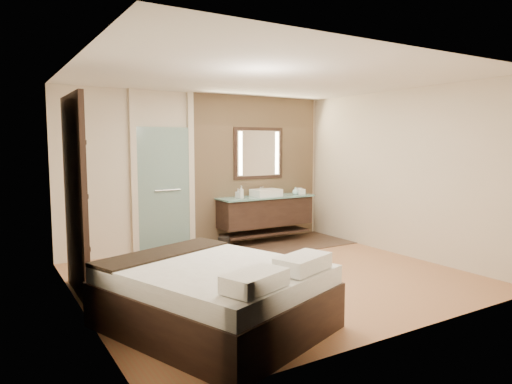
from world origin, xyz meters
TOP-DOWN VIEW (x-y plane):
  - floor at (0.00, 0.00)m, footprint 5.00×5.00m
  - tile_strip at (0.60, 1.60)m, footprint 3.80×1.30m
  - stone_wall at (1.10, 2.21)m, footprint 2.60×0.08m
  - vanity at (1.10, 1.92)m, footprint 1.85×0.55m
  - mirror_unit at (1.10, 2.16)m, footprint 1.06×0.04m
  - frosted_door at (-0.75, 2.20)m, footprint 1.10×0.12m
  - shoji_partition at (-2.43, 0.60)m, footprint 0.06×1.20m
  - bed at (-1.46, -1.16)m, footprint 2.23×2.47m
  - bath_mat at (0.22, 0.79)m, footprint 0.86×0.74m
  - waste_bin at (0.11, 1.69)m, footprint 0.23×0.23m
  - tissue_box at (1.85, 1.83)m, footprint 0.14×0.14m
  - soap_bottle_a at (0.52, 1.80)m, footprint 0.10×0.10m
  - soap_bottle_b at (0.52, 1.91)m, footprint 0.09×0.09m
  - soap_bottle_c at (1.74, 1.87)m, footprint 0.11×0.11m
  - cup at (1.92, 1.99)m, footprint 0.16×0.16m

SIDE VIEW (x-z plane):
  - floor at x=0.00m, z-range 0.00..0.00m
  - tile_strip at x=0.60m, z-range 0.00..0.01m
  - bath_mat at x=0.22m, z-range 0.01..0.03m
  - waste_bin at x=0.11m, z-range 0.00..0.25m
  - bed at x=-1.46m, z-range -0.07..0.72m
  - vanity at x=1.10m, z-range 0.14..1.02m
  - tissue_box at x=1.85m, z-range 0.86..0.97m
  - cup at x=1.92m, z-range 0.86..0.97m
  - soap_bottle_c at x=1.74m, z-range 0.86..1.00m
  - soap_bottle_b at x=0.52m, z-range 0.86..1.03m
  - soap_bottle_a at x=0.52m, z-range 0.86..1.09m
  - frosted_door at x=-0.75m, z-range -0.21..2.49m
  - shoji_partition at x=-2.43m, z-range 0.01..2.41m
  - stone_wall at x=1.10m, z-range 0.00..2.70m
  - mirror_unit at x=1.10m, z-range 1.17..2.13m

